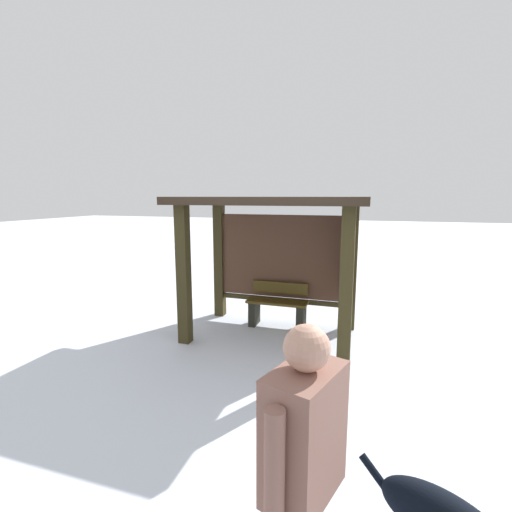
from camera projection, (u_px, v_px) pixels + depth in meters
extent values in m
plane|color=white|center=(271.00, 335.00, 5.94)|extent=(60.00, 60.00, 0.00)
cube|color=#342D16|center=(184.00, 275.00, 5.47)|extent=(0.17, 0.17, 2.12)
cube|color=#342D16|center=(346.00, 287.00, 4.76)|extent=(0.17, 0.17, 2.12)
cube|color=#342D16|center=(220.00, 260.00, 6.77)|extent=(0.17, 0.17, 2.12)
cube|color=#342D16|center=(352.00, 268.00, 6.06)|extent=(0.17, 0.17, 2.12)
cube|color=#2E2218|center=(272.00, 200.00, 5.58)|extent=(2.90, 1.88, 0.12)
cube|color=#503222|center=(282.00, 256.00, 6.39)|extent=(2.23, 0.08, 1.47)
cube|color=#342D16|center=(281.00, 300.00, 6.50)|extent=(2.23, 0.06, 0.08)
cube|color=#503222|center=(350.00, 265.00, 5.62)|extent=(0.08, 0.76, 1.47)
cube|color=#4B3A15|center=(277.00, 301.00, 6.23)|extent=(1.04, 0.40, 0.04)
cube|color=#4B3A15|center=(280.00, 288.00, 6.37)|extent=(0.99, 0.04, 0.20)
cube|color=black|center=(301.00, 317.00, 6.15)|extent=(0.12, 0.34, 0.43)
cube|color=black|center=(254.00, 312.00, 6.40)|extent=(0.12, 0.34, 0.43)
cube|color=#8F6254|center=(305.00, 433.00, 1.72)|extent=(0.38, 0.49, 0.64)
sphere|color=tan|center=(307.00, 348.00, 1.65)|extent=(0.22, 0.22, 0.22)
cylinder|color=#8F6254|center=(274.00, 473.00, 1.52)|extent=(0.11, 0.11, 0.58)
cylinder|color=#8F6254|center=(328.00, 413.00, 1.94)|extent=(0.11, 0.11, 0.58)
cylinder|color=black|center=(374.00, 472.00, 2.32)|extent=(0.21, 0.14, 0.18)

